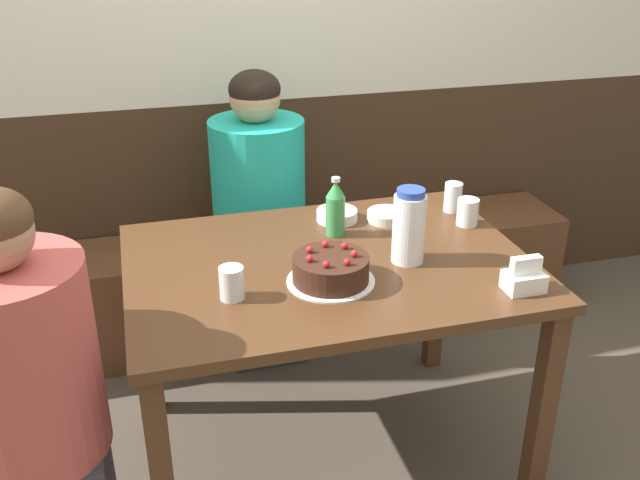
# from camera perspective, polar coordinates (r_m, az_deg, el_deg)

# --- Properties ---
(ground_plane) EXTENTS (12.00, 12.00, 0.00)m
(ground_plane) POSITION_cam_1_polar(r_m,az_deg,el_deg) (2.63, 0.56, -16.44)
(ground_plane) COLOR #4C4238
(back_wall) EXTENTS (4.80, 0.04, 2.50)m
(back_wall) POSITION_cam_1_polar(r_m,az_deg,el_deg) (3.03, -5.00, 15.70)
(back_wall) COLOR #3D2819
(back_wall) RESTS_ON ground_plane
(bench_seat) EXTENTS (2.63, 0.38, 0.46)m
(bench_seat) POSITION_cam_1_polar(r_m,az_deg,el_deg) (3.16, -3.55, -3.51)
(bench_seat) COLOR #56331E
(bench_seat) RESTS_ON ground_plane
(dining_table) EXTENTS (1.23, 0.89, 0.75)m
(dining_table) POSITION_cam_1_polar(r_m,az_deg,el_deg) (2.25, 0.63, -3.89)
(dining_table) COLOR #4C2D19
(dining_table) RESTS_ON ground_plane
(birthday_cake) EXTENTS (0.26, 0.26, 0.10)m
(birthday_cake) POSITION_cam_1_polar(r_m,az_deg,el_deg) (2.06, 0.86, -2.38)
(birthday_cake) COLOR white
(birthday_cake) RESTS_ON dining_table
(water_pitcher) EXTENTS (0.10, 0.10, 0.24)m
(water_pitcher) POSITION_cam_1_polar(r_m,az_deg,el_deg) (2.17, 7.13, 1.08)
(water_pitcher) COLOR white
(water_pitcher) RESTS_ON dining_table
(soju_bottle) EXTENTS (0.06, 0.06, 0.20)m
(soju_bottle) POSITION_cam_1_polar(r_m,az_deg,el_deg) (2.34, 1.25, 2.57)
(soju_bottle) COLOR #388E4C
(soju_bottle) RESTS_ON dining_table
(napkin_holder) EXTENTS (0.11, 0.08, 0.11)m
(napkin_holder) POSITION_cam_1_polar(r_m,az_deg,el_deg) (2.10, 16.02, -2.96)
(napkin_holder) COLOR white
(napkin_holder) RESTS_ON dining_table
(bowl_soup_white) EXTENTS (0.14, 0.14, 0.04)m
(bowl_soup_white) POSITION_cam_1_polar(r_m,az_deg,el_deg) (2.48, 1.36, 2.00)
(bowl_soup_white) COLOR white
(bowl_soup_white) RESTS_ON dining_table
(bowl_rice_small) EXTENTS (0.14, 0.14, 0.03)m
(bowl_rice_small) POSITION_cam_1_polar(r_m,az_deg,el_deg) (2.48, 5.34, 1.93)
(bowl_rice_small) COLOR white
(bowl_rice_small) RESTS_ON dining_table
(glass_water_tall) EXTENTS (0.06, 0.06, 0.10)m
(glass_water_tall) POSITION_cam_1_polar(r_m,az_deg,el_deg) (2.58, 10.60, 3.39)
(glass_water_tall) COLOR silver
(glass_water_tall) RESTS_ON dining_table
(glass_tumbler_short) EXTENTS (0.07, 0.07, 0.09)m
(glass_tumbler_short) POSITION_cam_1_polar(r_m,az_deg,el_deg) (2.48, 11.73, 2.21)
(glass_tumbler_short) COLOR silver
(glass_tumbler_short) RESTS_ON dining_table
(glass_shot_small) EXTENTS (0.07, 0.07, 0.10)m
(glass_shot_small) POSITION_cam_1_polar(r_m,az_deg,el_deg) (1.99, -7.08, -3.44)
(glass_shot_small) COLOR silver
(glass_shot_small) RESTS_ON dining_table
(person_teal_shirt) EXTENTS (0.39, 0.39, 1.18)m
(person_teal_shirt) POSITION_cam_1_polar(r_m,az_deg,el_deg) (2.02, -22.32, -12.03)
(person_teal_shirt) COLOR #33333D
(person_teal_shirt) RESTS_ON ground_plane
(person_pale_blue_shirt) EXTENTS (0.37, 0.37, 1.20)m
(person_pale_blue_shirt) POSITION_cam_1_polar(r_m,az_deg,el_deg) (2.87, -4.84, 1.46)
(person_pale_blue_shirt) COLOR #33333D
(person_pale_blue_shirt) RESTS_ON ground_plane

